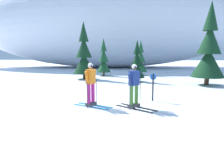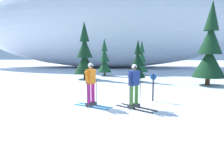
{
  "view_description": "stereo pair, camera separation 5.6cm",
  "coord_description": "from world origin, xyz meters",
  "px_view_note": "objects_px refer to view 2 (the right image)",
  "views": [
    {
      "loc": [
        0.41,
        -8.69,
        2.16
      ],
      "look_at": [
        -0.18,
        -0.72,
        0.95
      ],
      "focal_mm": 32.24,
      "sensor_mm": 36.0,
      "label": 1
    },
    {
      "loc": [
        0.47,
        -8.69,
        2.16
      ],
      "look_at": [
        -0.18,
        -0.72,
        0.95
      ],
      "focal_mm": 32.24,
      "sensor_mm": 36.0,
      "label": 2
    }
  ],
  "objects_px": {
    "pine_tree_center_right": "(141,61)",
    "pine_tree_far_right": "(210,51)",
    "trail_marker_post": "(153,85)",
    "skier_orange_jacket": "(91,84)",
    "skier_navy_jacket": "(134,85)",
    "pine_tree_center_left": "(104,60)",
    "pine_tree_far_left": "(85,55)",
    "pine_tree_center": "(138,64)"
  },
  "relations": [
    {
      "from": "pine_tree_center_right",
      "to": "pine_tree_far_right",
      "type": "xyz_separation_m",
      "value": [
        4.15,
        -6.21,
        0.9
      ]
    },
    {
      "from": "pine_tree_center_right",
      "to": "trail_marker_post",
      "type": "distance_m",
      "value": 11.25
    },
    {
      "from": "skier_orange_jacket",
      "to": "pine_tree_center_right",
      "type": "relative_size",
      "value": 0.51
    },
    {
      "from": "pine_tree_far_right",
      "to": "trail_marker_post",
      "type": "xyz_separation_m",
      "value": [
        -4.31,
        -5.02,
        -1.63
      ]
    },
    {
      "from": "skier_navy_jacket",
      "to": "skier_orange_jacket",
      "type": "xyz_separation_m",
      "value": [
        -1.76,
        0.15,
        0.01
      ]
    },
    {
      "from": "pine_tree_center_left",
      "to": "trail_marker_post",
      "type": "bearing_deg",
      "value": -71.66
    },
    {
      "from": "skier_navy_jacket",
      "to": "pine_tree_far_left",
      "type": "xyz_separation_m",
      "value": [
        -3.94,
        9.06,
        1.11
      ]
    },
    {
      "from": "pine_tree_far_right",
      "to": "pine_tree_center_left",
      "type": "bearing_deg",
      "value": 144.8
    },
    {
      "from": "skier_orange_jacket",
      "to": "trail_marker_post",
      "type": "height_order",
      "value": "skier_orange_jacket"
    },
    {
      "from": "pine_tree_center",
      "to": "trail_marker_post",
      "type": "distance_m",
      "value": 6.47
    },
    {
      "from": "skier_orange_jacket",
      "to": "pine_tree_far_left",
      "type": "bearing_deg",
      "value": 103.72
    },
    {
      "from": "pine_tree_center_left",
      "to": "pine_tree_center_right",
      "type": "height_order",
      "value": "pine_tree_center_left"
    },
    {
      "from": "pine_tree_center",
      "to": "pine_tree_far_left",
      "type": "bearing_deg",
      "value": 162.99
    },
    {
      "from": "pine_tree_center_left",
      "to": "trail_marker_post",
      "type": "distance_m",
      "value": 11.1
    },
    {
      "from": "pine_tree_far_right",
      "to": "trail_marker_post",
      "type": "relative_size",
      "value": 4.47
    },
    {
      "from": "pine_tree_center_left",
      "to": "pine_tree_center",
      "type": "distance_m",
      "value": 5.11
    },
    {
      "from": "pine_tree_far_left",
      "to": "pine_tree_center",
      "type": "height_order",
      "value": "pine_tree_far_left"
    },
    {
      "from": "skier_navy_jacket",
      "to": "pine_tree_center_right",
      "type": "distance_m",
      "value": 12.57
    },
    {
      "from": "pine_tree_far_right",
      "to": "skier_navy_jacket",
      "type": "bearing_deg",
      "value": -129.56
    },
    {
      "from": "pine_tree_center",
      "to": "trail_marker_post",
      "type": "xyz_separation_m",
      "value": [
        0.44,
        -6.42,
        -0.62
      ]
    },
    {
      "from": "pine_tree_center_left",
      "to": "pine_tree_far_right",
      "type": "relative_size",
      "value": 0.64
    },
    {
      "from": "skier_navy_jacket",
      "to": "pine_tree_center_left",
      "type": "relative_size",
      "value": 0.48
    },
    {
      "from": "skier_orange_jacket",
      "to": "pine_tree_center_right",
      "type": "xyz_separation_m",
      "value": [
        2.83,
        12.36,
        0.53
      ]
    },
    {
      "from": "pine_tree_center_left",
      "to": "pine_tree_far_right",
      "type": "xyz_separation_m",
      "value": [
        7.79,
        -5.5,
        0.84
      ]
    },
    {
      "from": "skier_navy_jacket",
      "to": "pine_tree_far_right",
      "type": "xyz_separation_m",
      "value": [
        5.21,
        6.31,
        1.43
      ]
    },
    {
      "from": "skier_navy_jacket",
      "to": "pine_tree_center",
      "type": "distance_m",
      "value": 7.74
    },
    {
      "from": "pine_tree_center_left",
      "to": "pine_tree_center",
      "type": "height_order",
      "value": "pine_tree_center_left"
    },
    {
      "from": "pine_tree_far_right",
      "to": "skier_orange_jacket",
      "type": "bearing_deg",
      "value": -138.58
    },
    {
      "from": "pine_tree_center_right",
      "to": "skier_navy_jacket",
      "type": "bearing_deg",
      "value": -94.86
    },
    {
      "from": "pine_tree_center_right",
      "to": "pine_tree_center_left",
      "type": "bearing_deg",
      "value": -168.99
    },
    {
      "from": "skier_navy_jacket",
      "to": "trail_marker_post",
      "type": "distance_m",
      "value": 1.59
    },
    {
      "from": "pine_tree_far_left",
      "to": "trail_marker_post",
      "type": "xyz_separation_m",
      "value": [
        4.84,
        -7.77,
        -1.3
      ]
    },
    {
      "from": "skier_navy_jacket",
      "to": "pine_tree_center_right",
      "type": "height_order",
      "value": "pine_tree_center_right"
    },
    {
      "from": "skier_orange_jacket",
      "to": "pine_tree_center_left",
      "type": "relative_size",
      "value": 0.49
    },
    {
      "from": "skier_navy_jacket",
      "to": "pine_tree_far_right",
      "type": "distance_m",
      "value": 8.3
    },
    {
      "from": "skier_orange_jacket",
      "to": "pine_tree_center",
      "type": "relative_size",
      "value": 0.56
    },
    {
      "from": "pine_tree_center",
      "to": "pine_tree_far_right",
      "type": "distance_m",
      "value": 5.05
    },
    {
      "from": "skier_orange_jacket",
      "to": "pine_tree_center_left",
      "type": "distance_m",
      "value": 11.69
    },
    {
      "from": "pine_tree_far_right",
      "to": "trail_marker_post",
      "type": "height_order",
      "value": "pine_tree_far_right"
    },
    {
      "from": "pine_tree_far_right",
      "to": "trail_marker_post",
      "type": "distance_m",
      "value": 6.81
    },
    {
      "from": "skier_navy_jacket",
      "to": "pine_tree_center_left",
      "type": "height_order",
      "value": "pine_tree_center_left"
    },
    {
      "from": "skier_orange_jacket",
      "to": "pine_tree_center",
      "type": "distance_m",
      "value": 7.89
    }
  ]
}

